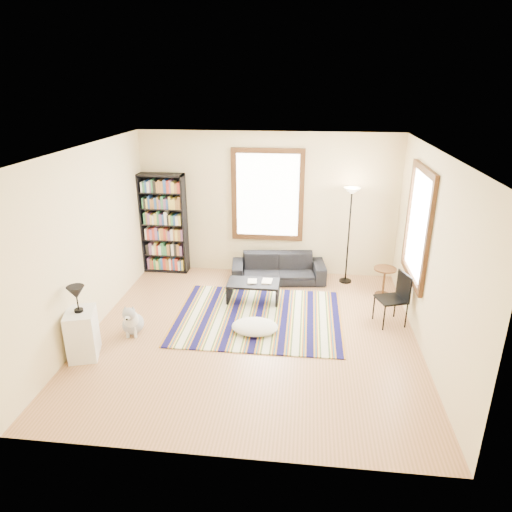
# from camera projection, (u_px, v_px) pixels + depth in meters

# --- Properties ---
(floor) EXTENTS (5.00, 5.00, 0.10)m
(floor) POSITION_uv_depth(u_px,v_px,m) (252.00, 336.00, 7.09)
(floor) COLOR tan
(floor) RESTS_ON ground
(ceiling) EXTENTS (5.00, 5.00, 0.10)m
(ceiling) POSITION_uv_depth(u_px,v_px,m) (252.00, 147.00, 6.05)
(ceiling) COLOR white
(ceiling) RESTS_ON floor
(wall_back) EXTENTS (5.00, 0.10, 2.80)m
(wall_back) POSITION_uv_depth(u_px,v_px,m) (268.00, 204.00, 8.93)
(wall_back) COLOR beige
(wall_back) RESTS_ON floor
(wall_front) EXTENTS (5.00, 0.10, 2.80)m
(wall_front) POSITION_uv_depth(u_px,v_px,m) (219.00, 344.00, 4.21)
(wall_front) COLOR beige
(wall_front) RESTS_ON floor
(wall_left) EXTENTS (0.10, 5.00, 2.80)m
(wall_left) POSITION_uv_depth(u_px,v_px,m) (84.00, 242.00, 6.84)
(wall_left) COLOR beige
(wall_left) RESTS_ON floor
(wall_right) EXTENTS (0.10, 5.00, 2.80)m
(wall_right) POSITION_uv_depth(u_px,v_px,m) (435.00, 256.00, 6.30)
(wall_right) COLOR beige
(wall_right) RESTS_ON floor
(window_back) EXTENTS (1.20, 0.06, 1.60)m
(window_back) POSITION_uv_depth(u_px,v_px,m) (268.00, 195.00, 8.79)
(window_back) COLOR white
(window_back) RESTS_ON wall_back
(window_right) EXTENTS (0.06, 1.20, 1.60)m
(window_right) POSITION_uv_depth(u_px,v_px,m) (418.00, 225.00, 6.98)
(window_right) COLOR white
(window_right) RESTS_ON wall_right
(rug) EXTENTS (2.71, 2.17, 0.02)m
(rug) POSITION_uv_depth(u_px,v_px,m) (259.00, 317.00, 7.55)
(rug) COLOR #0D0B39
(rug) RESTS_ON floor
(sofa) EXTENTS (0.91, 1.86, 0.52)m
(sofa) POSITION_uv_depth(u_px,v_px,m) (278.00, 268.00, 8.85)
(sofa) COLOR black
(sofa) RESTS_ON floor
(bookshelf) EXTENTS (0.90, 0.30, 2.00)m
(bookshelf) POSITION_uv_depth(u_px,v_px,m) (164.00, 224.00, 9.08)
(bookshelf) COLOR black
(bookshelf) RESTS_ON floor
(coffee_table) EXTENTS (0.99, 0.70, 0.36)m
(coffee_table) POSITION_uv_depth(u_px,v_px,m) (253.00, 291.00, 8.07)
(coffee_table) COLOR black
(coffee_table) RESTS_ON floor
(book_a) EXTENTS (0.23, 0.18, 0.02)m
(book_a) POSITION_uv_depth(u_px,v_px,m) (248.00, 281.00, 8.01)
(book_a) COLOR beige
(book_a) RESTS_ON coffee_table
(book_b) EXTENTS (0.19, 0.25, 0.02)m
(book_b) POSITION_uv_depth(u_px,v_px,m) (262.00, 281.00, 8.03)
(book_b) COLOR beige
(book_b) RESTS_ON coffee_table
(floor_cushion) EXTENTS (0.73, 0.55, 0.18)m
(floor_cushion) POSITION_uv_depth(u_px,v_px,m) (255.00, 327.00, 7.09)
(floor_cushion) COLOR silver
(floor_cushion) RESTS_ON floor
(floor_lamp) EXTENTS (0.40, 0.40, 1.86)m
(floor_lamp) POSITION_uv_depth(u_px,v_px,m) (349.00, 236.00, 8.57)
(floor_lamp) COLOR black
(floor_lamp) RESTS_ON floor
(side_table) EXTENTS (0.50, 0.50, 0.54)m
(side_table) POSITION_uv_depth(u_px,v_px,m) (384.00, 282.00, 8.23)
(side_table) COLOR #412610
(side_table) RESTS_ON floor
(folding_chair) EXTENTS (0.53, 0.51, 0.86)m
(folding_chair) POSITION_uv_depth(u_px,v_px,m) (391.00, 299.00, 7.22)
(folding_chair) COLOR black
(folding_chair) RESTS_ON floor
(white_cabinet) EXTENTS (0.51, 0.59, 0.70)m
(white_cabinet) POSITION_uv_depth(u_px,v_px,m) (82.00, 334.00, 6.40)
(white_cabinet) COLOR white
(white_cabinet) RESTS_ON floor
(table_lamp) EXTENTS (0.29, 0.29, 0.38)m
(table_lamp) POSITION_uv_depth(u_px,v_px,m) (77.00, 299.00, 6.20)
(table_lamp) COLOR black
(table_lamp) RESTS_ON white_cabinet
(dog) EXTENTS (0.43, 0.55, 0.51)m
(dog) POSITION_uv_depth(u_px,v_px,m) (133.00, 318.00, 7.02)
(dog) COLOR #B6B6B6
(dog) RESTS_ON floor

